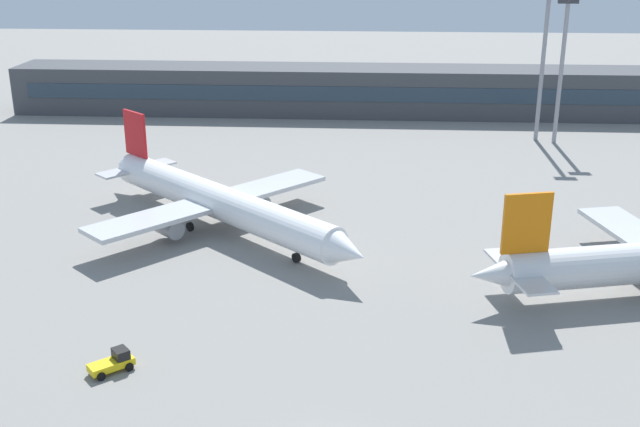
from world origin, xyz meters
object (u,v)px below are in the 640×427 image
Objects in this scene: baggage_tug_yellow at (114,362)px; floodlight_tower_east at (545,39)px; floodlight_tower_west at (562,59)px; airplane_mid at (220,202)px.

baggage_tug_yellow is 0.12× the size of floodlight_tower_east.
baggage_tug_yellow is at bearing -124.15° from floodlight_tower_west.
baggage_tug_yellow is at bearing -122.10° from floodlight_tower_east.
floodlight_tower_west is at bearing -35.21° from floodlight_tower_east.
airplane_mid is 1.53× the size of floodlight_tower_west.
floodlight_tower_west is 4.47m from floodlight_tower_east.
airplane_mid is 32.24m from baggage_tug_yellow.
floodlight_tower_west is at bearing 42.23° from airplane_mid.
floodlight_tower_east reaches higher than baggage_tug_yellow.
floodlight_tower_east reaches higher than airplane_mid.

